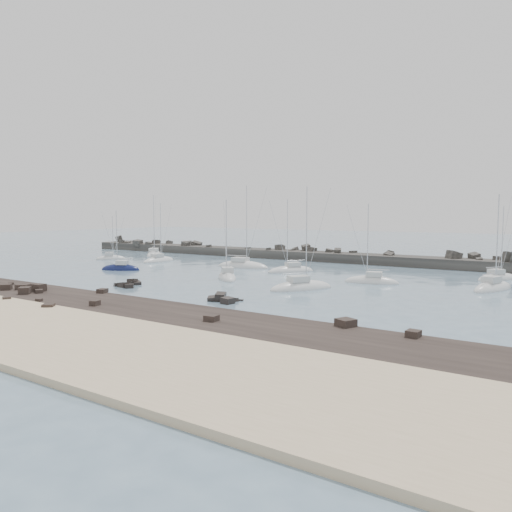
{
  "coord_description": "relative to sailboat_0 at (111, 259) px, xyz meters",
  "views": [
    {
      "loc": [
        47.97,
        -55.45,
        10.02
      ],
      "look_at": [
        2.37,
        12.0,
        2.89
      ],
      "focal_mm": 35.0,
      "sensor_mm": 36.0,
      "label": 1
    }
  ],
  "objects": [
    {
      "name": "ground",
      "position": [
        37.12,
        -14.97,
        -0.14
      ],
      "size": [
        400.0,
        400.0,
        0.0
      ],
      "primitive_type": "plane",
      "color": "slate",
      "rests_on": "ground"
    },
    {
      "name": "rock_shelf",
      "position": [
        37.17,
        -36.96,
        -0.12
      ],
      "size": [
        140.0,
        12.56,
        1.63
      ],
      "color": "black",
      "rests_on": "ground"
    },
    {
      "name": "rock_cluster_near",
      "position": [
        32.95,
        -24.34,
        -0.07
      ],
      "size": [
        4.25,
        4.23,
        1.58
      ],
      "color": "black",
      "rests_on": "ground"
    },
    {
      "name": "rock_cluster_far",
      "position": [
        50.94,
        -26.64,
        -0.02
      ],
      "size": [
        3.92,
        3.45,
        1.75
      ],
      "color": "black",
      "rests_on": "ground"
    },
    {
      "name": "breakwater",
      "position": [
        29.94,
        23.05,
        0.16
      ],
      "size": [
        115.0,
        7.61,
        5.41
      ],
      "color": "#2D2B28",
      "rests_on": "ground"
    },
    {
      "name": "sailboat_0",
      "position": [
        0.0,
        0.0,
        0.0
      ],
      "size": [
        5.81,
        5.77,
        10.11
      ],
      "color": "silver",
      "rests_on": "ground"
    },
    {
      "name": "sailboat_1",
      "position": [
        0.76,
        11.91,
        0.01
      ],
      "size": [
        8.28,
        9.42,
        15.16
      ],
      "color": "silver",
      "rests_on": "ground"
    },
    {
      "name": "sailboat_2",
      "position": [
        17.12,
        -12.1,
        0.02
      ],
      "size": [
        7.25,
        4.86,
        11.35
      ],
      "color": "#0F1640",
      "rests_on": "ground"
    },
    {
      "name": "sailboat_3",
      "position": [
        11.96,
        2.31,
        0.0
      ],
      "size": [
        2.52,
        8.09,
        12.88
      ],
      "color": "silver",
      "rests_on": "ground"
    },
    {
      "name": "sailboat_4",
      "position": [
        32.42,
        3.14,
        0.01
      ],
      "size": [
        10.51,
        4.46,
        16.02
      ],
      "color": "silver",
      "rests_on": "ground"
    },
    {
      "name": "sailboat_5",
      "position": [
        39.55,
        -10.88,
        0.02
      ],
      "size": [
        7.45,
        7.52,
        13.04
      ],
      "color": "silver",
      "rests_on": "ground"
    },
    {
      "name": "sailboat_6",
      "position": [
        43.19,
        2.06,
        0.0
      ],
      "size": [
        6.84,
        8.33,
        13.23
      ],
      "color": "silver",
      "rests_on": "ground"
    },
    {
      "name": "sailboat_7",
      "position": [
        53.91,
        -13.8,
        0.01
      ],
      "size": [
        7.08,
        9.27,
        14.48
      ],
      "color": "silver",
      "rests_on": "ground"
    },
    {
      "name": "sailboat_8",
      "position": [
        59.34,
        -3.01,
        0.01
      ],
      "size": [
        7.98,
        4.06,
        12.26
      ],
      "color": "silver",
      "rests_on": "ground"
    },
    {
      "name": "sailboat_9",
      "position": [
        74.7,
        -0.32,
        0.02
      ],
      "size": [
        5.05,
        8.77,
        13.48
      ],
      "color": "silver",
      "rests_on": "ground"
    },
    {
      "name": "sailboat_11",
      "position": [
        73.68,
        10.82,
        0.01
      ],
      "size": [
        6.06,
        7.49,
        11.97
      ],
      "color": "silver",
      "rests_on": "ground"
    }
  ]
}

